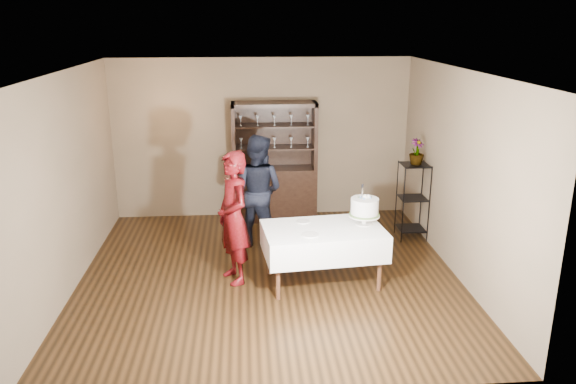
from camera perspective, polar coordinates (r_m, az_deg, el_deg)
name	(u,v)px	position (r m, az deg, el deg)	size (l,w,h in m)	color
floor	(269,275)	(7.63, -1.90, -8.45)	(5.00, 5.00, 0.00)	black
ceiling	(267,71)	(6.90, -2.12, 12.18)	(5.00, 5.00, 0.00)	silver
back_wall	(262,139)	(9.58, -2.68, 5.44)	(5.00, 0.02, 2.70)	brown
wall_left	(67,183)	(7.48, -21.51, 0.83)	(0.02, 5.00, 2.70)	brown
wall_right	(459,175)	(7.67, 17.01, 1.68)	(0.02, 5.00, 2.70)	brown
china_hutch	(275,181)	(9.51, -1.37, 1.11)	(1.40, 0.48, 2.00)	black
plant_etagere	(413,198)	(8.88, 12.55, -0.59)	(0.42, 0.42, 1.20)	black
cake_table	(323,241)	(7.23, 3.59, -5.00)	(1.60, 1.08, 0.76)	white
woman	(233,218)	(7.21, -5.57, -2.63)	(0.63, 0.42, 1.74)	#3B0705
man	(257,190)	(8.40, -3.14, 0.18)	(0.82, 0.64, 1.69)	black
cake	(365,208)	(7.27, 7.78, -1.63)	(0.41, 0.41, 0.55)	silver
plate_near	(310,235)	(6.92, 2.27, -4.36)	(0.22, 0.22, 0.01)	silver
plate_far	(303,221)	(7.35, 1.54, -3.01)	(0.18, 0.18, 0.01)	silver
potted_plant	(417,152)	(8.68, 12.94, 4.00)	(0.22, 0.22, 0.39)	#517136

